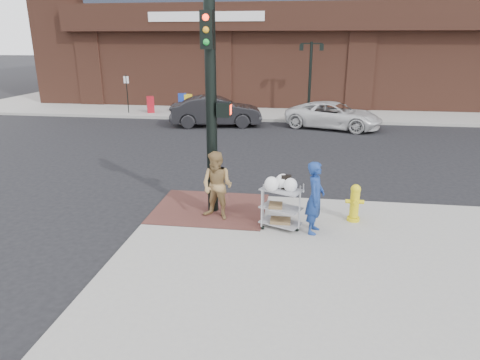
% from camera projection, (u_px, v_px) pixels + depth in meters
% --- Properties ---
extents(ground, '(220.00, 220.00, 0.00)m').
position_uv_depth(ground, '(228.00, 230.00, 10.04)').
color(ground, black).
rests_on(ground, ground).
extents(sidewalk_far, '(65.00, 36.00, 0.15)m').
position_uv_depth(sidewalk_far, '(425.00, 89.00, 38.42)').
color(sidewalk_far, gray).
rests_on(sidewalk_far, ground).
extents(brick_curb_ramp, '(2.80, 2.40, 0.01)m').
position_uv_depth(brick_curb_ramp, '(210.00, 208.00, 10.92)').
color(brick_curb_ramp, '#4D2724').
rests_on(brick_curb_ramp, sidewalk_near).
extents(lamp_post, '(1.32, 0.22, 4.00)m').
position_uv_depth(lamp_post, '(310.00, 70.00, 24.00)').
color(lamp_post, black).
rests_on(lamp_post, sidewalk_far).
extents(parking_sign, '(0.05, 0.05, 2.20)m').
position_uv_depth(parking_sign, '(127.00, 94.00, 24.90)').
color(parking_sign, black).
rests_on(parking_sign, sidewalk_far).
extents(traffic_signal_pole, '(0.61, 0.51, 5.00)m').
position_uv_depth(traffic_signal_pole, '(212.00, 104.00, 9.94)').
color(traffic_signal_pole, black).
rests_on(traffic_signal_pole, sidewalk_near).
extents(woman_blue, '(0.50, 0.66, 1.63)m').
position_uv_depth(woman_blue, '(315.00, 198.00, 9.34)').
color(woman_blue, navy).
rests_on(woman_blue, sidewalk_near).
extents(pedestrian_tan, '(0.95, 0.84, 1.64)m').
position_uv_depth(pedestrian_tan, '(217.00, 186.00, 10.08)').
color(pedestrian_tan, olive).
rests_on(pedestrian_tan, sidewalk_near).
extents(sedan_dark, '(4.86, 2.46, 1.53)m').
position_uv_depth(sedan_dark, '(216.00, 111.00, 21.92)').
color(sedan_dark, black).
rests_on(sedan_dark, ground).
extents(minivan_white, '(5.14, 3.49, 1.31)m').
position_uv_depth(minivan_white, '(334.00, 115.00, 21.36)').
color(minivan_white, silver).
rests_on(minivan_white, ground).
extents(utility_cart, '(1.02, 0.82, 1.24)m').
position_uv_depth(utility_cart, '(281.00, 204.00, 9.66)').
color(utility_cart, gray).
rests_on(utility_cart, sidewalk_near).
extents(fire_hydrant, '(0.43, 0.30, 0.91)m').
position_uv_depth(fire_hydrant, '(355.00, 202.00, 10.05)').
color(fire_hydrant, yellow).
rests_on(fire_hydrant, sidewalk_near).
extents(newsbox_red, '(0.51, 0.50, 0.95)m').
position_uv_depth(newsbox_red, '(150.00, 105.00, 25.10)').
color(newsbox_red, '#A7131E').
rests_on(newsbox_red, sidewalk_far).
extents(newsbox_yellow, '(0.57, 0.54, 1.08)m').
position_uv_depth(newsbox_yellow, '(187.00, 104.00, 25.03)').
color(newsbox_yellow, yellow).
rests_on(newsbox_yellow, sidewalk_far).
extents(newsbox_blue, '(0.56, 0.53, 1.12)m').
position_uv_depth(newsbox_blue, '(182.00, 103.00, 25.07)').
color(newsbox_blue, navy).
rests_on(newsbox_blue, sidewalk_far).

